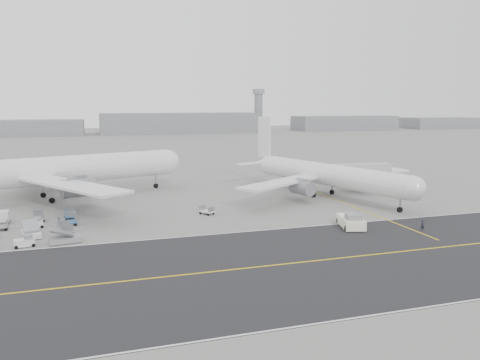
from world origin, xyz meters
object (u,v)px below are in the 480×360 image
object	(u,v)px
airliner_b	(324,174)
jet_bridge	(357,172)
airliner_a	(48,171)
control_tower	(258,109)
pushback_tug	(351,221)
ground_crew_a	(422,225)

from	to	relation	value
airliner_b	jet_bridge	distance (m)	9.65
airliner_a	airliner_b	bearing A→B (deg)	-121.43
airliner_a	airliner_b	xyz separation A→B (m)	(56.83, -12.78, -1.24)
control_tower	pushback_tug	size ratio (longest dim) A/B	3.51
airliner_a	airliner_b	world-z (taller)	airliner_a
airliner_b	jet_bridge	xyz separation A→B (m)	(9.37, 2.31, -0.23)
control_tower	airliner_a	xyz separation A→B (m)	(-127.41, -231.66, -10.18)
airliner_a	control_tower	bearing A→B (deg)	-47.57
jet_bridge	ground_crew_a	bearing A→B (deg)	-99.21
pushback_tug	jet_bridge	bearing A→B (deg)	72.25
control_tower	airliner_a	bearing A→B (deg)	-118.81
pushback_tug	airliner_b	bearing A→B (deg)	86.86
ground_crew_a	airliner_b	bearing A→B (deg)	95.95
airliner_a	pushback_tug	xyz separation A→B (m)	(48.80, -38.05, -5.05)
airliner_b	ground_crew_a	distance (m)	30.75
ground_crew_a	pushback_tug	bearing A→B (deg)	154.75
airliner_a	ground_crew_a	world-z (taller)	airliner_a
pushback_tug	ground_crew_a	world-z (taller)	pushback_tug
jet_bridge	airliner_b	bearing A→B (deg)	-162.12
airliner_a	jet_bridge	distance (m)	67.04
control_tower	jet_bridge	size ratio (longest dim) A/B	1.77
control_tower	airliner_b	size ratio (longest dim) A/B	0.67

